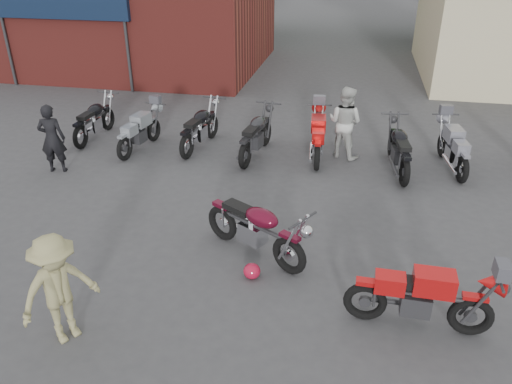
% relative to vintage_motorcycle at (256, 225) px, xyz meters
% --- Properties ---
extents(ground, '(90.00, 90.00, 0.00)m').
position_rel_vintage_motorcycle_xyz_m(ground, '(0.40, -0.83, -0.61)').
color(ground, '#3A3A3D').
extents(brick_building, '(12.00, 8.00, 4.00)m').
position_rel_vintage_motorcycle_xyz_m(brick_building, '(-8.60, 13.17, 1.39)').
color(brick_building, maroon).
rests_on(brick_building, ground).
extents(vintage_motorcycle, '(2.17, 1.66, 1.22)m').
position_rel_vintage_motorcycle_xyz_m(vintage_motorcycle, '(0.00, 0.00, 0.00)').
color(vintage_motorcycle, '#4D091B').
rests_on(vintage_motorcycle, ground).
extents(sportbike, '(1.97, 0.69, 1.13)m').
position_rel_vintage_motorcycle_xyz_m(sportbike, '(2.58, -1.27, -0.05)').
color(sportbike, red).
rests_on(sportbike, ground).
extents(helmet, '(0.35, 0.35, 0.26)m').
position_rel_vintage_motorcycle_xyz_m(helmet, '(0.06, -0.62, -0.48)').
color(helmet, '#A3112D').
rests_on(helmet, ground).
extents(person_dark, '(0.66, 0.52, 1.61)m').
position_rel_vintage_motorcycle_xyz_m(person_dark, '(-5.26, 2.51, 0.19)').
color(person_dark, black).
rests_on(person_dark, ground).
extents(person_light, '(1.06, 0.97, 1.77)m').
position_rel_vintage_motorcycle_xyz_m(person_light, '(1.26, 4.72, 0.27)').
color(person_light, '#BABCB7').
rests_on(person_light, ground).
extents(person_tan, '(1.10, 1.20, 1.62)m').
position_rel_vintage_motorcycle_xyz_m(person_tan, '(-2.15, -2.43, 0.20)').
color(person_tan, '#968E5C').
rests_on(person_tan, ground).
extents(row_bike_0, '(0.72, 2.02, 1.16)m').
position_rel_vintage_motorcycle_xyz_m(row_bike_0, '(-5.37, 4.65, -0.03)').
color(row_bike_0, black).
rests_on(row_bike_0, ground).
extents(row_bike_1, '(0.91, 1.97, 1.10)m').
position_rel_vintage_motorcycle_xyz_m(row_bike_1, '(-3.85, 4.13, -0.06)').
color(row_bike_1, gray).
rests_on(row_bike_1, ground).
extents(row_bike_2, '(0.97, 2.16, 1.21)m').
position_rel_vintage_motorcycle_xyz_m(row_bike_2, '(-2.39, 4.58, -0.01)').
color(row_bike_2, black).
rests_on(row_bike_2, ground).
extents(row_bike_3, '(0.98, 2.20, 1.23)m').
position_rel_vintage_motorcycle_xyz_m(row_bike_3, '(-0.86, 4.32, 0.00)').
color(row_bike_3, black).
rests_on(row_bike_3, ground).
extents(row_bike_4, '(0.85, 2.10, 1.19)m').
position_rel_vintage_motorcycle_xyz_m(row_bike_4, '(0.63, 4.55, -0.02)').
color(row_bike_4, '#A80E0E').
rests_on(row_bike_4, ground).
extents(row_bike_5, '(0.96, 2.18, 1.22)m').
position_rel_vintage_motorcycle_xyz_m(row_bike_5, '(2.54, 4.09, -0.00)').
color(row_bike_5, black).
rests_on(row_bike_5, ground).
extents(row_bike_6, '(0.97, 2.09, 1.17)m').
position_rel_vintage_motorcycle_xyz_m(row_bike_6, '(3.79, 4.49, -0.03)').
color(row_bike_6, gray).
rests_on(row_bike_6, ground).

